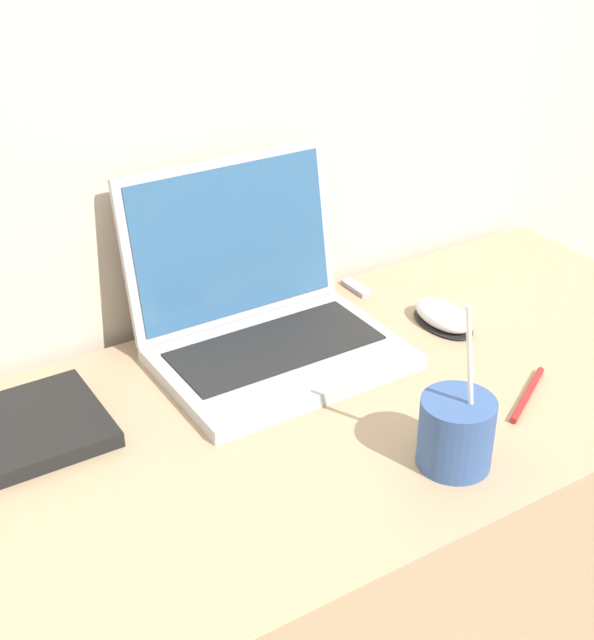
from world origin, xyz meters
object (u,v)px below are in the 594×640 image
laptop (263,313)px  pen (527,394)px  usb_stick (356,288)px  drink_cup (456,431)px  computer_mouse (443,316)px

laptop → pen: size_ratio=2.70×
usb_stick → laptop: bearing=-160.3°
laptop → drink_cup: bearing=-80.4°
usb_stick → pen: size_ratio=0.50×
pen → usb_stick: bearing=91.8°
usb_stick → computer_mouse: bearing=-75.0°
computer_mouse → pen: size_ratio=0.93×
drink_cup → laptop: bearing=99.6°
drink_cup → usb_stick: (0.16, 0.42, -0.04)m
computer_mouse → drink_cup: bearing=-128.2°
computer_mouse → usb_stick: bearing=105.0°
pen → laptop: bearing=128.4°
laptop → pen: 0.37m
drink_cup → pen: (0.17, 0.05, -0.04)m
drink_cup → usb_stick: drink_cup is taller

